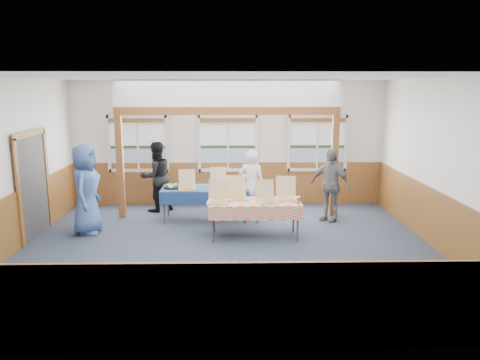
# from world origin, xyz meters

# --- Properties ---
(floor) EXTENTS (8.00, 8.00, 0.00)m
(floor) POSITION_xyz_m (0.00, 0.00, 0.00)
(floor) COLOR #293043
(floor) RESTS_ON ground
(ceiling) EXTENTS (8.00, 8.00, 0.00)m
(ceiling) POSITION_xyz_m (0.00, 0.00, 3.20)
(ceiling) COLOR white
(ceiling) RESTS_ON wall_back
(wall_back) EXTENTS (8.00, 0.00, 8.00)m
(wall_back) POSITION_xyz_m (0.00, 3.50, 1.60)
(wall_back) COLOR silver
(wall_back) RESTS_ON floor
(wall_front) EXTENTS (8.00, 0.00, 8.00)m
(wall_front) POSITION_xyz_m (0.00, -3.50, 1.60)
(wall_front) COLOR silver
(wall_front) RESTS_ON floor
(wall_left) EXTENTS (0.00, 8.00, 8.00)m
(wall_left) POSITION_xyz_m (-4.00, 0.00, 1.60)
(wall_left) COLOR silver
(wall_left) RESTS_ON floor
(wall_right) EXTENTS (0.00, 8.00, 8.00)m
(wall_right) POSITION_xyz_m (4.00, 0.00, 1.60)
(wall_right) COLOR silver
(wall_right) RESTS_ON floor
(wainscot_back) EXTENTS (7.98, 0.05, 1.10)m
(wainscot_back) POSITION_xyz_m (0.00, 3.48, 0.55)
(wainscot_back) COLOR brown
(wainscot_back) RESTS_ON floor
(wainscot_front) EXTENTS (7.98, 0.05, 1.10)m
(wainscot_front) POSITION_xyz_m (0.00, -3.48, 0.55)
(wainscot_front) COLOR brown
(wainscot_front) RESTS_ON floor
(wainscot_left) EXTENTS (0.05, 6.98, 1.10)m
(wainscot_left) POSITION_xyz_m (-3.98, 0.00, 0.55)
(wainscot_left) COLOR brown
(wainscot_left) RESTS_ON floor
(wainscot_right) EXTENTS (0.05, 6.98, 1.10)m
(wainscot_right) POSITION_xyz_m (3.98, 0.00, 0.55)
(wainscot_right) COLOR brown
(wainscot_right) RESTS_ON floor
(cased_opening) EXTENTS (0.06, 1.30, 2.10)m
(cased_opening) POSITION_xyz_m (-3.96, 0.90, 1.05)
(cased_opening) COLOR #373737
(cased_opening) RESTS_ON wall_left
(window_left) EXTENTS (1.56, 0.10, 1.46)m
(window_left) POSITION_xyz_m (-2.30, 3.46, 1.68)
(window_left) COLOR silver
(window_left) RESTS_ON wall_back
(window_mid) EXTENTS (1.56, 0.10, 1.46)m
(window_mid) POSITION_xyz_m (0.00, 3.46, 1.68)
(window_mid) COLOR silver
(window_mid) RESTS_ON wall_back
(window_right) EXTENTS (1.56, 0.10, 1.46)m
(window_right) POSITION_xyz_m (2.30, 3.46, 1.68)
(window_right) COLOR silver
(window_right) RESTS_ON wall_back
(post_left) EXTENTS (0.15, 0.15, 2.40)m
(post_left) POSITION_xyz_m (-2.50, 2.30, 1.20)
(post_left) COLOR #5A2614
(post_left) RESTS_ON floor
(post_right) EXTENTS (0.15, 0.15, 2.40)m
(post_right) POSITION_xyz_m (2.50, 2.30, 1.20)
(post_right) COLOR #5A2614
(post_right) RESTS_ON floor
(cross_beam) EXTENTS (5.15, 0.18, 0.18)m
(cross_beam) POSITION_xyz_m (0.00, 2.30, 2.49)
(cross_beam) COLOR #5A2614
(cross_beam) RESTS_ON post_left
(table_left) EXTENTS (2.12, 1.32, 0.76)m
(table_left) POSITION_xyz_m (-0.52, 2.01, 0.70)
(table_left) COLOR #373737
(table_left) RESTS_ON floor
(table_right) EXTENTS (1.91, 0.95, 0.76)m
(table_right) POSITION_xyz_m (0.55, 0.72, 0.70)
(table_right) COLOR #373737
(table_right) RESTS_ON floor
(pizza_box_a) EXTENTS (0.41, 0.49, 0.41)m
(pizza_box_a) POSITION_xyz_m (-0.93, 1.91, 0.82)
(pizza_box_a) COLOR #C8B385
(pizza_box_a) RESTS_ON table_left
(pizza_box_b) EXTENTS (0.48, 0.54, 0.42)m
(pizza_box_b) POSITION_xyz_m (-0.18, 2.17, 0.82)
(pizza_box_b) COLOR #C8B385
(pizza_box_b) RESTS_ON table_left
(pizza_box_c) EXTENTS (0.43, 0.51, 0.44)m
(pizza_box_c) POSITION_xyz_m (-0.20, 0.62, 0.82)
(pizza_box_c) COLOR #C8B385
(pizza_box_c) RESTS_ON table_right
(pizza_box_d) EXTENTS (0.48, 0.56, 0.46)m
(pizza_box_d) POSITION_xyz_m (0.20, 0.91, 0.83)
(pizza_box_d) COLOR #C8B385
(pizza_box_d) RESTS_ON table_right
(pizza_box_e) EXTENTS (0.47, 0.54, 0.42)m
(pizza_box_e) POSITION_xyz_m (0.79, 0.64, 0.82)
(pizza_box_e) COLOR #C8B385
(pizza_box_e) RESTS_ON table_right
(pizza_box_f) EXTENTS (0.44, 0.52, 0.45)m
(pizza_box_f) POSITION_xyz_m (1.20, 0.86, 0.82)
(pizza_box_f) COLOR #C8B385
(pizza_box_f) RESTS_ON table_right
(veggie_tray) EXTENTS (0.40, 0.40, 0.09)m
(veggie_tray) POSITION_xyz_m (-1.27, 2.01, 0.79)
(veggie_tray) COLOR black
(veggie_tray) RESTS_ON table_left
(drink_glass) EXTENTS (0.07, 0.07, 0.15)m
(drink_glass) POSITION_xyz_m (1.40, 0.47, 0.83)
(drink_glass) COLOR #A9601C
(drink_glass) RESTS_ON table_right
(woman_white) EXTENTS (0.71, 0.58, 1.66)m
(woman_white) POSITION_xyz_m (0.55, 1.87, 0.83)
(woman_white) COLOR silver
(woman_white) RESTS_ON floor
(woman_black) EXTENTS (1.06, 1.02, 1.72)m
(woman_black) POSITION_xyz_m (-1.76, 2.83, 0.86)
(woman_black) COLOR black
(woman_black) RESTS_ON floor
(man_blue) EXTENTS (0.61, 0.93, 1.88)m
(man_blue) POSITION_xyz_m (-2.94, 1.07, 0.94)
(man_blue) COLOR #3C5D97
(man_blue) RESTS_ON floor
(person_grey) EXTENTS (1.01, 0.94, 1.66)m
(person_grey) POSITION_xyz_m (2.33, 1.92, 0.83)
(person_grey) COLOR slate
(person_grey) RESTS_ON floor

